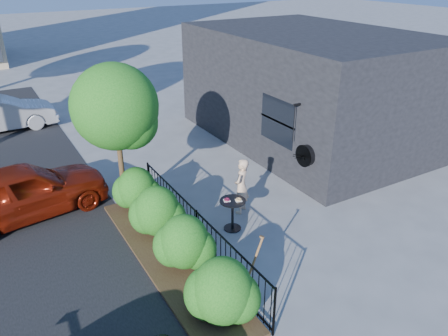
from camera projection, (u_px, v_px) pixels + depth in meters
ground at (251, 232)px, 10.98m from camera, size 120.00×120.00×0.00m
shop_building at (309, 87)px, 16.16m from camera, size 6.22×9.00×4.00m
fence at (197, 230)px, 10.06m from camera, size 0.05×6.05×1.10m
planting_bed at (170, 258)px, 9.96m from camera, size 1.30×6.00×0.08m
shrubs at (171, 231)px, 9.80m from camera, size 1.10×5.60×1.24m
patio_tree at (118, 112)px, 10.94m from camera, size 2.20×2.20×3.94m
cafe_table at (233, 209)px, 10.90m from camera, size 0.66×0.66×0.88m
woman at (241, 186)px, 11.59m from camera, size 0.67×0.64×1.55m
shovel at (251, 271)px, 8.67m from camera, size 0.48×0.18×1.39m
car_red at (22, 191)px, 11.39m from camera, size 4.58×2.42×1.48m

